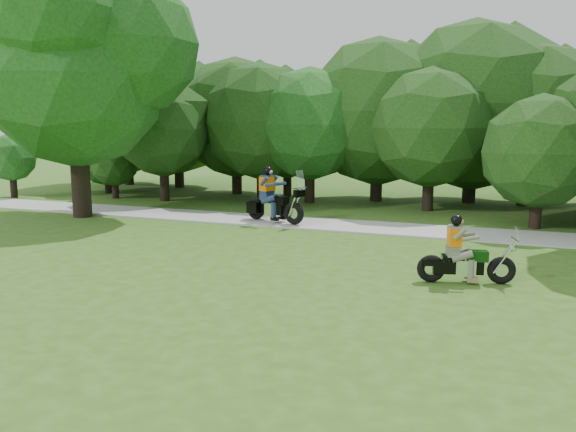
# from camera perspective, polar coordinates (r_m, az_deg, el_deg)

# --- Properties ---
(ground) EXTENTS (100.00, 100.00, 0.00)m
(ground) POSITION_cam_1_polar(r_m,az_deg,el_deg) (11.27, -0.67, -8.22)
(ground) COLOR #355719
(ground) RESTS_ON ground
(walkway) EXTENTS (60.00, 2.20, 0.06)m
(walkway) POSITION_cam_1_polar(r_m,az_deg,el_deg) (18.73, 8.35, -1.14)
(walkway) COLOR #A4A49E
(walkway) RESTS_ON ground
(tree_line) EXTENTS (39.36, 11.88, 7.82)m
(tree_line) POSITION_cam_1_polar(r_m,az_deg,el_deg) (25.11, 12.45, 9.72)
(tree_line) COLOR black
(tree_line) RESTS_ON ground
(big_tree_west) EXTENTS (8.64, 6.56, 9.96)m
(big_tree_west) POSITION_cam_1_polar(r_m,az_deg,el_deg) (22.34, -20.43, 14.81)
(big_tree_west) COLOR black
(big_tree_west) RESTS_ON ground
(chopper_motorcycle) EXTENTS (2.07, 0.88, 1.50)m
(chopper_motorcycle) POSITION_cam_1_polar(r_m,az_deg,el_deg) (12.64, 17.23, -4.11)
(chopper_motorcycle) COLOR black
(chopper_motorcycle) RESTS_ON ground
(touring_motorcycle) EXTENTS (2.45, 1.30, 1.91)m
(touring_motorcycle) POSITION_cam_1_polar(r_m,az_deg,el_deg) (19.38, -1.74, 1.47)
(touring_motorcycle) COLOR black
(touring_motorcycle) RESTS_ON walkway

